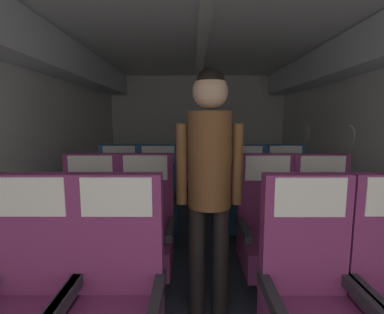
{
  "coord_description": "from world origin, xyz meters",
  "views": [
    {
      "loc": [
        -0.11,
        0.32,
        1.34
      ],
      "look_at": [
        -0.11,
        2.99,
        0.99
      ],
      "focal_mm": 25.82,
      "sensor_mm": 36.0,
      "label": 1
    }
  ],
  "objects_px": {
    "seat_a_left_window": "(26,304)",
    "seat_c_right_window": "(246,203)",
    "seat_a_left_aisle": "(115,305)",
    "seat_b_left_window": "(89,234)",
    "seat_b_right_aisle": "(324,235)",
    "seat_b_right_window": "(268,234)",
    "seat_c_left_window": "(118,202)",
    "seat_c_right_aisle": "(286,202)",
    "flight_attendant": "(209,169)",
    "seat_b_left_aisle": "(145,233)",
    "seat_c_left_aisle": "(158,203)",
    "seat_a_right_window": "(312,305)"
  },
  "relations": [
    {
      "from": "seat_b_right_window",
      "to": "flight_attendant",
      "type": "relative_size",
      "value": 0.65
    },
    {
      "from": "seat_c_left_window",
      "to": "seat_a_right_window",
      "type": "bearing_deg",
      "value": -50.5
    },
    {
      "from": "seat_b_right_aisle",
      "to": "seat_c_left_window",
      "type": "bearing_deg",
      "value": 155.11
    },
    {
      "from": "seat_a_right_window",
      "to": "seat_c_right_aisle",
      "type": "xyz_separation_m",
      "value": [
        0.45,
        1.71,
        0.0
      ]
    },
    {
      "from": "seat_c_right_aisle",
      "to": "seat_a_right_window",
      "type": "bearing_deg",
      "value": -104.84
    },
    {
      "from": "seat_a_left_window",
      "to": "seat_a_left_aisle",
      "type": "distance_m",
      "value": 0.44
    },
    {
      "from": "seat_c_right_aisle",
      "to": "flight_attendant",
      "type": "height_order",
      "value": "flight_attendant"
    },
    {
      "from": "seat_a_left_window",
      "to": "flight_attendant",
      "type": "relative_size",
      "value": 0.65
    },
    {
      "from": "seat_a_right_window",
      "to": "flight_attendant",
      "type": "distance_m",
      "value": 0.91
    },
    {
      "from": "seat_a_left_aisle",
      "to": "seat_b_left_window",
      "type": "bearing_deg",
      "value": 117.44
    },
    {
      "from": "seat_a_left_aisle",
      "to": "seat_c_left_aisle",
      "type": "distance_m",
      "value": 1.69
    },
    {
      "from": "seat_c_right_aisle",
      "to": "flight_attendant",
      "type": "bearing_deg",
      "value": -128.02
    },
    {
      "from": "seat_b_left_aisle",
      "to": "seat_b_right_aisle",
      "type": "height_order",
      "value": "same"
    },
    {
      "from": "seat_c_left_aisle",
      "to": "flight_attendant",
      "type": "height_order",
      "value": "flight_attendant"
    },
    {
      "from": "seat_b_left_aisle",
      "to": "seat_c_left_aisle",
      "type": "xyz_separation_m",
      "value": [
        0.0,
        0.83,
        0.0
      ]
    },
    {
      "from": "seat_b_right_aisle",
      "to": "seat_c_right_window",
      "type": "distance_m",
      "value": 0.96
    },
    {
      "from": "seat_a_left_aisle",
      "to": "flight_attendant",
      "type": "bearing_deg",
      "value": 46.59
    },
    {
      "from": "seat_a_left_aisle",
      "to": "flight_attendant",
      "type": "relative_size",
      "value": 0.65
    },
    {
      "from": "seat_c_left_window",
      "to": "seat_c_right_aisle",
      "type": "height_order",
      "value": "same"
    },
    {
      "from": "seat_b_left_aisle",
      "to": "seat_b_right_window",
      "type": "bearing_deg",
      "value": -1.01
    },
    {
      "from": "seat_c_left_window",
      "to": "seat_b_right_aisle",
      "type": "bearing_deg",
      "value": -24.89
    },
    {
      "from": "seat_c_left_aisle",
      "to": "seat_c_right_aisle",
      "type": "xyz_separation_m",
      "value": [
        1.41,
        0.02,
        0.0
      ]
    },
    {
      "from": "seat_a_right_window",
      "to": "seat_b_left_aisle",
      "type": "distance_m",
      "value": 1.29
    },
    {
      "from": "seat_c_left_window",
      "to": "flight_attendant",
      "type": "distance_m",
      "value": 1.6
    },
    {
      "from": "flight_attendant",
      "to": "seat_c_right_aisle",
      "type": "bearing_deg",
      "value": 68.63
    },
    {
      "from": "seat_b_right_aisle",
      "to": "flight_attendant",
      "type": "xyz_separation_m",
      "value": [
        -0.93,
        -0.31,
        0.58
      ]
    },
    {
      "from": "seat_c_left_aisle",
      "to": "seat_c_right_window",
      "type": "height_order",
      "value": "same"
    },
    {
      "from": "seat_a_left_window",
      "to": "seat_b_left_aisle",
      "type": "distance_m",
      "value": 0.96
    },
    {
      "from": "seat_c_left_aisle",
      "to": "seat_a_right_window",
      "type": "bearing_deg",
      "value": -60.35
    },
    {
      "from": "seat_b_right_aisle",
      "to": "flight_attendant",
      "type": "relative_size",
      "value": 0.65
    },
    {
      "from": "seat_a_left_aisle",
      "to": "seat_a_right_window",
      "type": "relative_size",
      "value": 1.0
    },
    {
      "from": "seat_c_left_aisle",
      "to": "flight_attendant",
      "type": "xyz_separation_m",
      "value": [
        0.49,
        -1.17,
        0.58
      ]
    },
    {
      "from": "seat_c_right_window",
      "to": "flight_attendant",
      "type": "distance_m",
      "value": 1.38
    },
    {
      "from": "seat_a_left_aisle",
      "to": "seat_c_left_window",
      "type": "relative_size",
      "value": 1.0
    },
    {
      "from": "seat_b_left_aisle",
      "to": "flight_attendant",
      "type": "xyz_separation_m",
      "value": [
        0.49,
        -0.34,
        0.58
      ]
    },
    {
      "from": "seat_a_left_window",
      "to": "seat_b_left_window",
      "type": "xyz_separation_m",
      "value": [
        -0.01,
        0.85,
        0.0
      ]
    },
    {
      "from": "seat_b_right_aisle",
      "to": "seat_c_right_aisle",
      "type": "relative_size",
      "value": 1.0
    },
    {
      "from": "seat_a_right_window",
      "to": "flight_attendant",
      "type": "height_order",
      "value": "flight_attendant"
    },
    {
      "from": "seat_b_left_aisle",
      "to": "seat_a_left_aisle",
      "type": "bearing_deg",
      "value": -89.99
    },
    {
      "from": "seat_b_right_window",
      "to": "seat_c_right_window",
      "type": "distance_m",
      "value": 0.83
    },
    {
      "from": "seat_b_left_window",
      "to": "seat_b_left_aisle",
      "type": "height_order",
      "value": "same"
    },
    {
      "from": "seat_b_left_aisle",
      "to": "seat_c_right_aisle",
      "type": "distance_m",
      "value": 1.65
    },
    {
      "from": "seat_c_left_window",
      "to": "seat_b_left_aisle",
      "type": "bearing_deg",
      "value": -62.48
    },
    {
      "from": "seat_b_right_aisle",
      "to": "seat_c_right_window",
      "type": "xyz_separation_m",
      "value": [
        -0.45,
        0.85,
        0.0
      ]
    },
    {
      "from": "seat_c_right_window",
      "to": "seat_c_right_aisle",
      "type": "bearing_deg",
      "value": 3.29
    },
    {
      "from": "seat_a_left_window",
      "to": "seat_c_right_window",
      "type": "distance_m",
      "value": 2.19
    },
    {
      "from": "seat_c_left_aisle",
      "to": "seat_c_right_aisle",
      "type": "distance_m",
      "value": 1.41
    },
    {
      "from": "seat_b_right_aisle",
      "to": "seat_b_right_window",
      "type": "height_order",
      "value": "same"
    },
    {
      "from": "seat_a_left_window",
      "to": "seat_c_left_window",
      "type": "xyz_separation_m",
      "value": [
        0.0,
        1.69,
        0.0
      ]
    },
    {
      "from": "seat_a_right_window",
      "to": "seat_b_left_window",
      "type": "height_order",
      "value": "same"
    }
  ]
}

